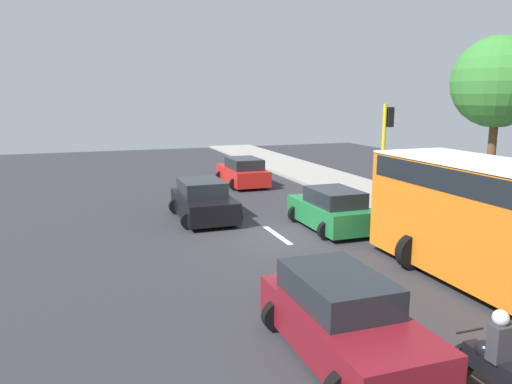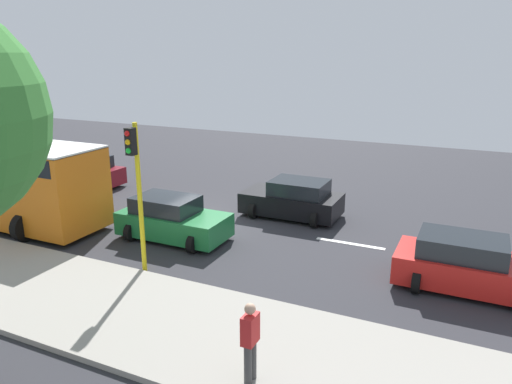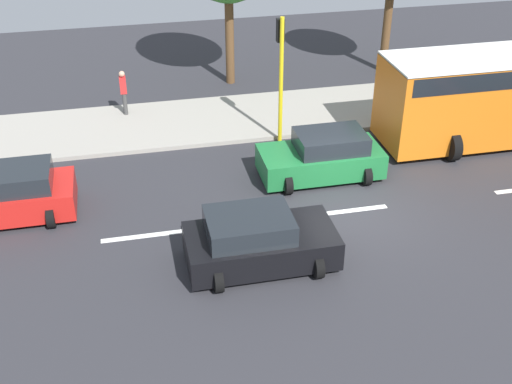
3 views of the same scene
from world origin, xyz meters
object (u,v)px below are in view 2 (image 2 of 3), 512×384
(motorcycle, at_px, (26,176))
(traffic_light_corner, at_px, (136,178))
(car_black, at_px, (293,199))
(pedestrian_near_signal, at_px, (250,340))
(car_red, at_px, (470,265))
(car_maroon, at_px, (82,172))
(car_green, at_px, (172,219))

(motorcycle, relative_size, traffic_light_corner, 0.34)
(car_black, bearing_deg, motorcycle, -82.81)
(motorcycle, distance_m, pedestrian_near_signal, 18.10)
(traffic_light_corner, bearing_deg, motorcycle, -115.15)
(car_black, height_order, motorcycle, motorcycle)
(car_red, height_order, pedestrian_near_signal, pedestrian_near_signal)
(car_red, distance_m, car_black, 7.64)
(car_maroon, bearing_deg, traffic_light_corner, 52.89)
(pedestrian_near_signal, height_order, traffic_light_corner, traffic_light_corner)
(car_black, xyz_separation_m, traffic_light_corner, (6.74, -2.27, 2.22))
(car_green, relative_size, pedestrian_near_signal, 2.29)
(car_red, xyz_separation_m, car_green, (0.29, -9.65, -0.00))
(car_black, bearing_deg, pedestrian_near_signal, 16.26)
(car_black, relative_size, pedestrian_near_signal, 2.30)
(car_green, xyz_separation_m, traffic_light_corner, (2.68, 0.74, 2.22))
(car_red, xyz_separation_m, car_black, (-3.76, -6.64, -0.00))
(pedestrian_near_signal, distance_m, traffic_light_corner, 6.45)
(car_green, height_order, traffic_light_corner, traffic_light_corner)
(car_red, xyz_separation_m, motorcycle, (-2.11, -19.74, -0.07))
(car_maroon, bearing_deg, pedestrian_near_signal, 54.51)
(pedestrian_near_signal, bearing_deg, motorcycle, -117.67)
(car_red, bearing_deg, pedestrian_near_signal, -30.52)
(car_black, height_order, traffic_light_corner, traffic_light_corner)
(car_maroon, height_order, car_red, same)
(car_red, relative_size, pedestrian_near_signal, 2.42)
(car_black, bearing_deg, traffic_light_corner, -18.59)
(car_black, xyz_separation_m, motorcycle, (1.65, -13.10, -0.07))
(car_maroon, bearing_deg, motorcycle, -50.76)
(pedestrian_near_signal, relative_size, traffic_light_corner, 0.38)
(car_maroon, xyz_separation_m, motorcycle, (1.61, -1.98, -0.07))
(car_green, bearing_deg, car_maroon, -116.38)
(car_green, relative_size, motorcycle, 2.53)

